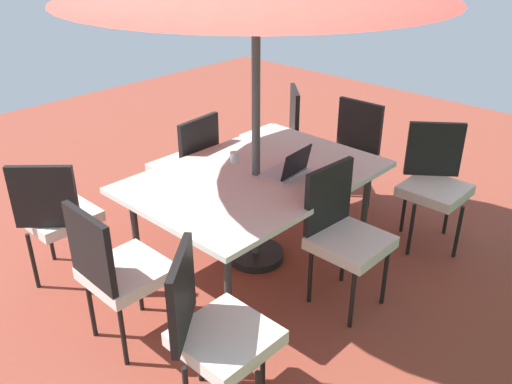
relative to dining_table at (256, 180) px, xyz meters
name	(u,v)px	position (x,y,z in m)	size (l,w,h in m)	color
ground_plane	(256,259)	(0.00, 0.00, -0.70)	(10.00, 10.00, 0.02)	brown
dining_table	(256,180)	(0.00, 0.00, 0.00)	(1.83, 1.27, 0.74)	silver
chair_southeast	(56,213)	(1.16, -0.85, -0.14)	(0.59, 0.59, 0.98)	silver
chair_north	(344,231)	(-0.03, 0.77, -0.14)	(0.46, 0.47, 0.98)	silver
chair_east	(117,268)	(1.24, 0.04, -0.14)	(0.46, 0.46, 0.98)	silver
chair_west	(348,151)	(-1.20, 0.00, -0.14)	(0.47, 0.46, 0.98)	silver
chair_northeast	(213,328)	(1.21, 0.84, -0.14)	(0.58, 0.58, 0.98)	silver
chair_south	(188,163)	(-0.05, -0.85, -0.14)	(0.47, 0.48, 0.98)	silver
chair_northwest	(434,180)	(-1.18, 0.84, -0.14)	(0.58, 0.58, 0.98)	silver
chair_southwest	(279,132)	(-1.14, -0.77, -0.14)	(0.59, 0.59, 0.98)	silver
laptop	(288,169)	(-0.16, 0.18, 0.09)	(0.34, 0.27, 0.21)	#B7B7BC
cup	(234,157)	(-0.05, -0.27, 0.09)	(0.07, 0.07, 0.08)	white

